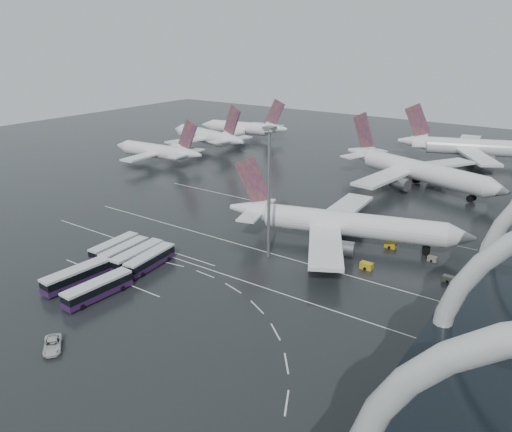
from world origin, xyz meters
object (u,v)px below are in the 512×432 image
Objects in this scene: gse_cart_belly_d at (448,279)px; jet_remote_mid at (208,137)px; airliner_main at (340,224)px; bus_row_far_c at (98,289)px; airliner_gate_c at (476,148)px; jet_remote_far at (245,128)px; gse_cart_belly_c at (336,259)px; bus_row_far_a at (77,276)px; bus_row_near_a at (114,247)px; van_curve_a at (53,345)px; bus_row_near_d at (150,260)px; gse_cart_belly_e at (390,245)px; bus_row_near_b at (124,251)px; gse_cart_belly_a at (366,266)px; floodlight_mast at (269,178)px; airliner_gate_b at (415,170)px; gse_cart_belly_b at (432,259)px; jet_remote_west at (159,152)px; bus_row_near_c at (137,256)px.

jet_remote_mid is at bearing 150.77° from gse_cart_belly_d.
bus_row_far_c is at bearing -133.24° from airliner_main.
airliner_gate_c is 1.33× the size of jet_remote_far.
airliner_main is 10.87m from gse_cart_belly_c.
gse_cart_belly_d is (58.32, 42.40, -1.26)m from bus_row_far_a.
airliner_gate_c is 142.30m from bus_row_near_a.
van_curve_a is at bearing -111.74° from gse_cart_belly_c.
jet_remote_mid reaches higher than bus_row_near_a.
gse_cart_belly_e is (37.00, 38.39, -1.09)m from bus_row_near_d.
jet_remote_mid is 116.67m from gse_cart_belly_c.
jet_remote_mid reaches higher than bus_row_near_b.
gse_cart_belly_c is at bearing 15.75° from van_curve_a.
bus_row_near_a is 4.96× the size of gse_cart_belly_a.
airliner_main reaches higher than bus_row_near_b.
jet_remote_far is 3.30× the size of bus_row_near_d.
bus_row_far_a is at bearing 85.21° from bus_row_far_c.
airliner_gate_c reaches higher than airliner_main.
gse_cart_belly_d is at bearing -69.77° from bus_row_near_a.
bus_row_far_c reaches higher than van_curve_a.
gse_cart_belly_c is 22.53m from gse_cart_belly_d.
gse_cart_belly_a is (10.59, -9.07, -4.05)m from airliner_main.
gse_cart_belly_c is 1.00× the size of gse_cart_belly_d.
floodlight_mast is 11.70× the size of gse_cart_belly_e.
gse_cart_belly_d is (63.74, 28.73, -1.07)m from bus_row_near_a.
gse_cart_belly_a is at bearing -64.77° from bus_row_near_b.
bus_row_near_b is 45.43m from gse_cart_belly_c.
airliner_gate_b is (-1.34, 55.72, 0.45)m from airliner_main.
bus_row_far_c is (9.22, -14.26, 0.16)m from bus_row_near_b.
airliner_main is 65.43m from van_curve_a.
gse_cart_belly_a reaches higher than gse_cart_belly_b.
bus_row_far_a is 52.69m from gse_cart_belly_c.
airliner_main is 0.95× the size of airliner_gate_c.
airliner_main is 22.71× the size of gse_cart_belly_e.
bus_row_far_c is 48.66m from gse_cart_belly_c.
airliner_gate_c is at bearing 88.45° from gse_cart_belly_c.
jet_remote_west is at bearing 150.12° from floodlight_mast.
bus_row_near_b reaches higher than gse_cart_belly_d.
bus_row_near_c is (-28.48, -90.16, -3.39)m from airliner_gate_b.
bus_row_far_c reaches higher than gse_cart_belly_d.
airliner_gate_c is 153.86m from bus_row_far_a.
bus_row_near_b is 5.17× the size of gse_cart_belly_e.
jet_remote_west reaches higher than bus_row_near_b.
gse_cart_belly_a is (3.75, -110.24, -4.61)m from airliner_gate_c.
bus_row_far_a reaches higher than gse_cart_belly_a.
gse_cart_belly_d is 17.96m from gse_cart_belly_e.
gse_cart_belly_b is (38.14, 65.40, -0.25)m from van_curve_a.
bus_row_near_d is 0.95× the size of bus_row_far_a.
bus_row_far_c is (63.89, -78.54, -2.78)m from jet_remote_west.
bus_row_near_b is at bearing 84.23° from bus_row_near_c.
gse_cart_belly_a is at bearing -44.73° from bus_row_far_a.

